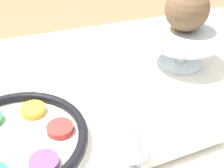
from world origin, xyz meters
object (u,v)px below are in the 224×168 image
(fruit_stand, at_px, (184,40))
(coconut, at_px, (187,9))
(wine_glass, at_px, (131,140))
(orange_fruit, at_px, (182,17))
(napkin_roll, at_px, (179,145))
(seder_plate, at_px, (15,140))

(fruit_stand, relative_size, coconut, 1.63)
(wine_glass, distance_m, orange_fruit, 0.43)
(orange_fruit, xyz_separation_m, napkin_roll, (-0.17, -0.31, -0.11))
(wine_glass, height_order, fruit_stand, wine_glass)
(wine_glass, relative_size, napkin_roll, 0.67)
(seder_plate, xyz_separation_m, orange_fruit, (0.46, 0.18, 0.12))
(orange_fruit, bearing_deg, wine_glass, -130.23)
(seder_plate, bearing_deg, wine_glass, -36.87)
(coconut, bearing_deg, orange_fruit, 156.06)
(seder_plate, relative_size, fruit_stand, 1.55)
(napkin_roll, bearing_deg, orange_fruit, 61.83)
(fruit_stand, bearing_deg, napkin_roll, -120.03)
(fruit_stand, xyz_separation_m, napkin_roll, (-0.17, -0.29, -0.05))
(wine_glass, relative_size, coconut, 1.08)
(seder_plate, relative_size, orange_fruit, 3.93)
(seder_plate, bearing_deg, fruit_stand, 19.77)
(orange_fruit, bearing_deg, napkin_roll, -118.17)
(seder_plate, height_order, fruit_stand, fruit_stand)
(orange_fruit, height_order, napkin_roll, orange_fruit)
(coconut, bearing_deg, fruit_stand, -110.43)
(fruit_stand, relative_size, napkin_roll, 1.01)
(coconut, height_order, napkin_roll, coconut)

